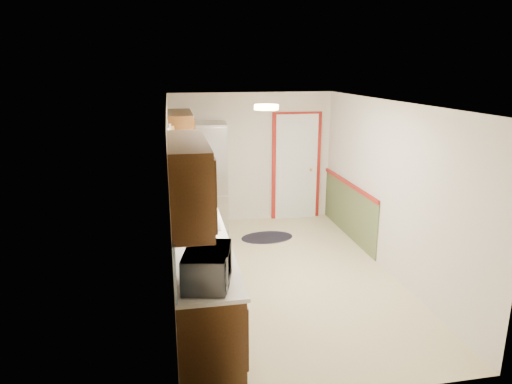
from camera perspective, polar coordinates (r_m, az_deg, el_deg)
name	(u,v)px	position (r m, az deg, el deg)	size (l,w,h in m)	color
room_shell	(285,193)	(6.13, 3.59, -0.13)	(3.20, 5.20, 2.52)	beige
kitchen_run	(194,234)	(5.80, -7.72, -5.21)	(0.63, 4.00, 2.20)	#351D0C
back_wall_trim	(307,175)	(8.53, 6.40, 2.07)	(1.12, 2.30, 2.08)	maroon
ceiling_fixture	(266,107)	(5.67, 1.30, 10.56)	(0.30, 0.30, 0.06)	#FFD88C
microwave	(207,263)	(4.14, -6.09, -8.87)	(0.59, 0.32, 0.40)	white
refrigerator	(204,178)	(8.01, -6.53, 1.75)	(0.85, 0.83, 1.93)	#B7B7BC
rug	(267,237)	(7.88, 1.38, -5.69)	(0.90, 0.58, 0.01)	black
cooktop	(193,200)	(6.75, -7.87, -1.01)	(0.49, 0.59, 0.02)	black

